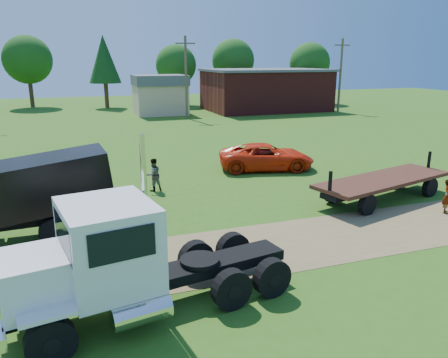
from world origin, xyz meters
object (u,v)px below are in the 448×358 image
object	(u,v)px
black_dump_truck	(14,194)
flatbed_trailer	(383,183)
white_semi_tractor	(114,262)
orange_pickup	(266,157)
spectator_a	(447,196)

from	to	relation	value
black_dump_truck	flatbed_trailer	distance (m)	16.13
white_semi_tractor	flatbed_trailer	distance (m)	14.50
white_semi_tractor	black_dump_truck	distance (m)	7.02
white_semi_tractor	orange_pickup	world-z (taller)	white_semi_tractor
white_semi_tractor	black_dump_truck	bearing A→B (deg)	104.50
orange_pickup	spectator_a	size ratio (longest dim) A/B	3.75
white_semi_tractor	spectator_a	distance (m)	15.03
white_semi_tractor	orange_pickup	xyz separation A→B (m)	(10.41, 13.29, -0.82)
flatbed_trailer	spectator_a	size ratio (longest dim) A/B	5.17
orange_pickup	flatbed_trailer	distance (m)	7.83
white_semi_tractor	orange_pickup	size ratio (longest dim) A/B	1.40
black_dump_truck	flatbed_trailer	bearing A→B (deg)	-5.22
black_dump_truck	spectator_a	world-z (taller)	black_dump_truck
white_semi_tractor	black_dump_truck	size ratio (longest dim) A/B	1.04
white_semi_tractor	flatbed_trailer	size ratio (longest dim) A/B	1.01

